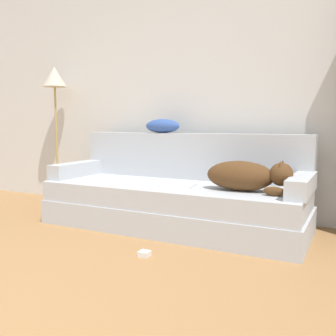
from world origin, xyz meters
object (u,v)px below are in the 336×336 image
throw_pillow (163,126)px  power_adapter (144,254)px  laptop (173,185)px  dog (247,176)px  couch (173,206)px  floor_lamp (55,91)px

throw_pillow → power_adapter: size_ratio=4.90×
throw_pillow → power_adapter: 1.47m
laptop → power_adapter: bearing=-89.6°
dog → laptop: (-0.61, -0.04, -0.11)m
laptop → dog: bearing=-4.9°
throw_pillow → couch: bearing=-50.6°
dog → laptop: 0.63m
dog → laptop: dog is taller
dog → power_adapter: 0.99m
couch → throw_pillow: bearing=129.4°
couch → throw_pillow: 0.83m
laptop → throw_pillow: size_ratio=1.05×
couch → laptop: (0.05, -0.10, 0.20)m
dog → floor_lamp: (-2.37, 0.46, 0.78)m
throw_pillow → power_adapter: throw_pillow is taller
laptop → power_adapter: laptop is taller
couch → power_adapter: size_ratio=31.29×
floor_lamp → power_adapter: (1.86, -1.15, -1.27)m
laptop → throw_pillow: bearing=118.9°
couch → dog: size_ratio=3.42×
dog → throw_pillow: throw_pillow is taller
couch → floor_lamp: (-1.70, 0.40, 1.09)m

